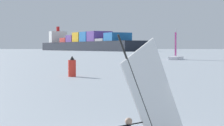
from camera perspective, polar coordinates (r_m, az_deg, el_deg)
windsurfer at (r=13.05m, az=3.88°, el=-8.53°), size 3.53×3.14×4.14m
cargo_ship at (r=462.35m, az=-3.64°, el=2.64°), size 113.02×207.69×30.02m
channel_buoy at (r=50.73m, az=-5.42°, el=-0.57°), size 0.94×0.94×2.50m
small_sailboat at (r=123.83m, az=8.66°, el=0.79°), size 6.12×9.80×8.96m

